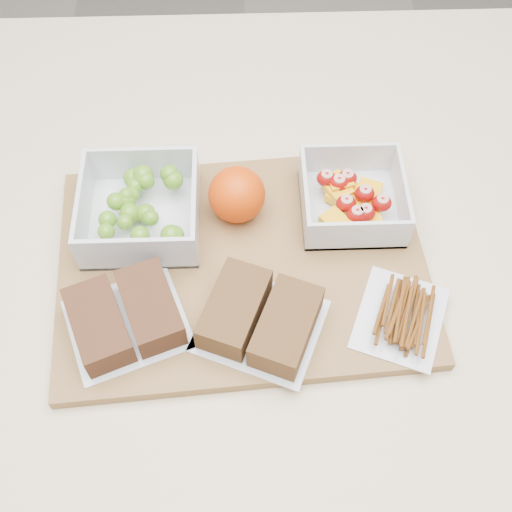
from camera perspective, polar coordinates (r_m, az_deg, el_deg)
The scene contains 9 objects.
ground at distance 1.59m, azimuth 0.34°, elevation -17.69°, with size 4.00×4.00×0.00m, color gray.
counter at distance 1.16m, azimuth 0.45°, elevation -12.01°, with size 1.20×0.90×0.90m, color beige.
cutting_board at distance 0.74m, azimuth -1.21°, elevation -0.76°, with size 0.42×0.30×0.02m, color olive.
grape_container at distance 0.76m, azimuth -10.09°, elevation 4.20°, with size 0.13×0.13×0.06m.
fruit_container at distance 0.77m, azimuth 8.51°, elevation 5.03°, with size 0.12×0.12×0.05m.
orange at distance 0.75m, azimuth -1.72°, elevation 5.48°, with size 0.07×0.07×0.07m, color #E64205.
sandwich_bag_left at distance 0.69m, azimuth -11.57°, elevation -5.31°, with size 0.15×0.14×0.04m.
sandwich_bag_center at distance 0.68m, azimuth 0.37°, elevation -5.55°, with size 0.16×0.15×0.04m.
pretzel_bag at distance 0.71m, azimuth 12.84°, elevation -4.98°, with size 0.12×0.13×0.02m.
Camera 1 is at (-0.02, -0.41, 1.54)m, focal length 45.00 mm.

